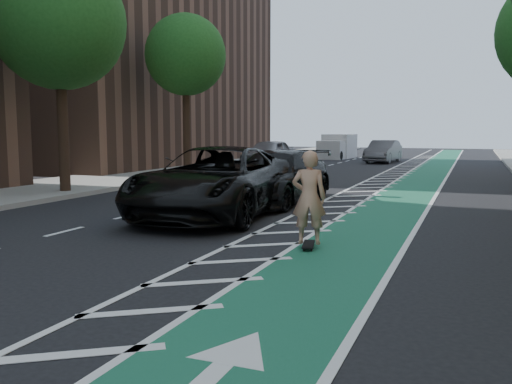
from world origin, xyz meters
The scene contains 18 objects.
ground centered at (0.00, 0.00, 0.00)m, with size 120.00×120.00×0.00m, color black.
bike_lane centered at (3.00, 10.00, 0.01)m, with size 2.00×90.00×0.01m, color #19573C.
buffer_strip centered at (1.50, 10.00, 0.01)m, with size 1.40×90.00×0.01m, color silver.
sidewalk_left centered at (-9.50, 10.00, 0.07)m, with size 5.00×90.00×0.15m, color gray.
curb_left centered at (-7.05, 10.00, 0.08)m, with size 0.12×90.00×0.16m, color gray.
building_left_far centered at (-17.50, 24.00, 9.00)m, with size 14.00×22.00×18.00m, color brown.
tree_l_c centered at (-7.90, 8.00, 5.77)m, with size 4.20×4.20×7.90m.
tree_l_d centered at (-7.90, 16.00, 5.77)m, with size 4.20×4.20×7.90m.
skateboard centered at (2.30, 2.80, 0.08)m, with size 0.36×0.76×0.10m.
skateboarder centered at (2.30, 2.80, 0.99)m, with size 0.65×0.42×1.77m, color tan.
suv_near centered at (-1.07, 5.75, 0.90)m, with size 3.00×6.51×1.81m, color black.
suv_far centered at (-0.50, 8.70, 0.80)m, with size 2.24×5.51×1.60m, color black.
car_silver centered at (-6.00, 22.68, 0.83)m, with size 1.97×4.90×1.67m, color #95959A.
car_grey centered at (-0.59, 30.35, 0.75)m, with size 1.59×4.57×1.50m, color #5D5D62.
box_truck centered at (-4.70, 34.32, 0.85)m, with size 2.23×4.55×1.85m.
barrel_a centered at (-3.10, 7.94, 0.41)m, with size 0.64×0.64×0.87m.
barrel_b centered at (-1.80, 10.15, 0.47)m, with size 0.73×0.73×0.99m.
barrel_c centered at (-4.00, 18.22, 0.44)m, with size 0.69×0.69×0.94m.
Camera 1 is at (5.16, -6.96, 2.27)m, focal length 38.00 mm.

